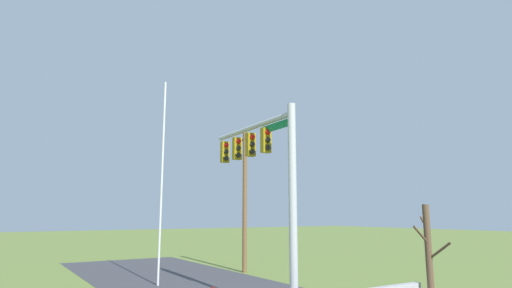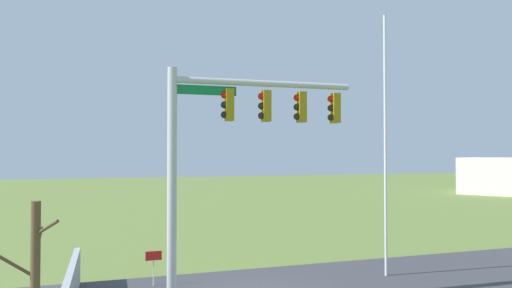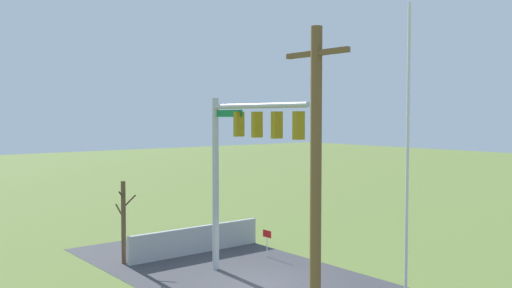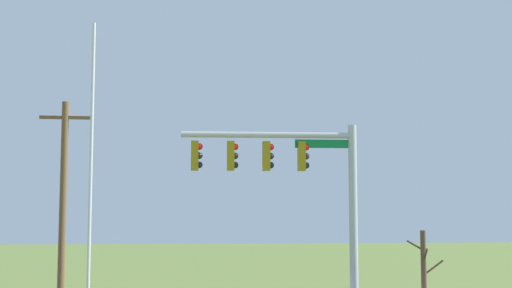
% 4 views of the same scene
% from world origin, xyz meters
% --- Properties ---
extents(road_surface, '(28.00, 8.00, 0.01)m').
position_xyz_m(road_surface, '(-4.00, 0.00, 0.01)').
color(road_surface, '#3D3D42').
rests_on(road_surface, ground_plane).
extents(signal_mast, '(5.80, 0.49, 7.15)m').
position_xyz_m(signal_mast, '(0.86, 0.28, 5.11)').
color(signal_mast, '#B2B5BA').
rests_on(signal_mast, ground_plane).
extents(flagpole, '(0.10, 0.10, 9.95)m').
position_xyz_m(flagpole, '(-5.68, -1.42, 4.97)').
color(flagpole, silver).
rests_on(flagpole, ground_plane).
extents(utility_pole, '(1.90, 0.26, 8.43)m').
position_xyz_m(utility_pole, '(-7.41, 4.36, 4.38)').
color(utility_pole, brown).
rests_on(utility_pole, ground_plane).
extents(bare_tree, '(1.27, 1.02, 3.60)m').
position_xyz_m(bare_tree, '(5.87, 2.83, 1.86)').
color(bare_tree, brown).
rests_on(bare_tree, ground_plane).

